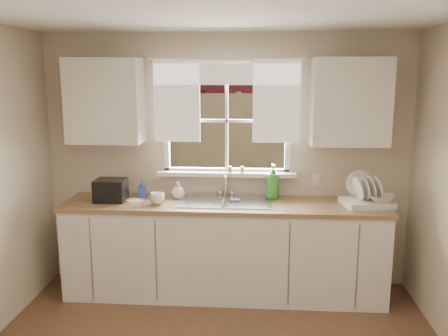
# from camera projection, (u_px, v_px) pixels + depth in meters

# --- Properties ---
(room_walls) EXTENTS (3.62, 4.02, 2.50)m
(room_walls) POSITION_uv_depth(u_px,v_px,m) (203.00, 229.00, 2.69)
(room_walls) COLOR beige
(room_walls) RESTS_ON ground
(window) EXTENTS (1.38, 0.16, 1.06)m
(window) POSITION_uv_depth(u_px,v_px,m) (227.00, 138.00, 4.67)
(window) COLOR white
(window) RESTS_ON room_walls
(curtains) EXTENTS (1.50, 0.03, 0.81)m
(curtains) POSITION_uv_depth(u_px,v_px,m) (226.00, 92.00, 4.53)
(curtains) COLOR white
(curtains) RESTS_ON room_walls
(base_cabinets) EXTENTS (3.00, 0.62, 0.87)m
(base_cabinets) POSITION_uv_depth(u_px,v_px,m) (224.00, 250.00, 4.56)
(base_cabinets) COLOR silver
(base_cabinets) RESTS_ON ground
(countertop) EXTENTS (3.04, 0.65, 0.04)m
(countertop) POSITION_uv_depth(u_px,v_px,m) (224.00, 205.00, 4.47)
(countertop) COLOR olive
(countertop) RESTS_ON base_cabinets
(upper_cabinet_left) EXTENTS (0.70, 0.33, 0.80)m
(upper_cabinet_left) POSITION_uv_depth(u_px,v_px,m) (105.00, 101.00, 4.50)
(upper_cabinet_left) COLOR silver
(upper_cabinet_left) RESTS_ON room_walls
(upper_cabinet_right) EXTENTS (0.70, 0.33, 0.80)m
(upper_cabinet_right) POSITION_uv_depth(u_px,v_px,m) (350.00, 102.00, 4.34)
(upper_cabinet_right) COLOR silver
(upper_cabinet_right) RESTS_ON room_walls
(wall_outlet) EXTENTS (0.08, 0.01, 0.12)m
(wall_outlet) POSITION_uv_depth(u_px,v_px,m) (315.00, 180.00, 4.67)
(wall_outlet) COLOR beige
(wall_outlet) RESTS_ON room_walls
(sill_jars) EXTENTS (0.16, 0.04, 0.06)m
(sill_jars) POSITION_uv_depth(u_px,v_px,m) (236.00, 169.00, 4.66)
(sill_jars) COLOR brown
(sill_jars) RESTS_ON window
(backyard) EXTENTS (20.00, 10.00, 6.13)m
(backyard) POSITION_uv_depth(u_px,v_px,m) (271.00, 12.00, 10.52)
(backyard) COLOR #335421
(backyard) RESTS_ON ground
(sink) EXTENTS (0.88, 0.52, 0.40)m
(sink) POSITION_uv_depth(u_px,v_px,m) (224.00, 209.00, 4.51)
(sink) COLOR #B7B7BC
(sink) RESTS_ON countertop
(dish_rack) EXTENTS (0.49, 0.41, 0.30)m
(dish_rack) POSITION_uv_depth(u_px,v_px,m) (366.00, 198.00, 4.36)
(dish_rack) COLOR silver
(dish_rack) RESTS_ON countertop
(bowl) EXTENTS (0.28, 0.28, 0.06)m
(bowl) POSITION_uv_depth(u_px,v_px,m) (381.00, 198.00, 4.30)
(bowl) COLOR silver
(bowl) RESTS_ON dish_rack
(soap_bottle_a) EXTENTS (0.15, 0.15, 0.34)m
(soap_bottle_a) POSITION_uv_depth(u_px,v_px,m) (273.00, 181.00, 4.59)
(soap_bottle_a) COLOR green
(soap_bottle_a) RESTS_ON countertop
(soap_bottle_b) EXTENTS (0.09, 0.09, 0.17)m
(soap_bottle_b) POSITION_uv_depth(u_px,v_px,m) (142.00, 189.00, 4.65)
(soap_bottle_b) COLOR #304CB6
(soap_bottle_b) RESTS_ON countertop
(soap_bottle_c) EXTENTS (0.15, 0.15, 0.16)m
(soap_bottle_c) POSITION_uv_depth(u_px,v_px,m) (178.00, 190.00, 4.61)
(soap_bottle_c) COLOR beige
(soap_bottle_c) RESTS_ON countertop
(saucer) EXTENTS (0.16, 0.16, 0.01)m
(saucer) POSITION_uv_depth(u_px,v_px,m) (134.00, 200.00, 4.52)
(saucer) COLOR white
(saucer) RESTS_ON countertop
(cup) EXTENTS (0.18, 0.18, 0.11)m
(cup) POSITION_uv_depth(u_px,v_px,m) (157.00, 198.00, 4.41)
(cup) COLOR white
(cup) RESTS_ON countertop
(black_appliance) EXTENTS (0.29, 0.25, 0.21)m
(black_appliance) POSITION_uv_depth(u_px,v_px,m) (111.00, 190.00, 4.51)
(black_appliance) COLOR black
(black_appliance) RESTS_ON countertop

